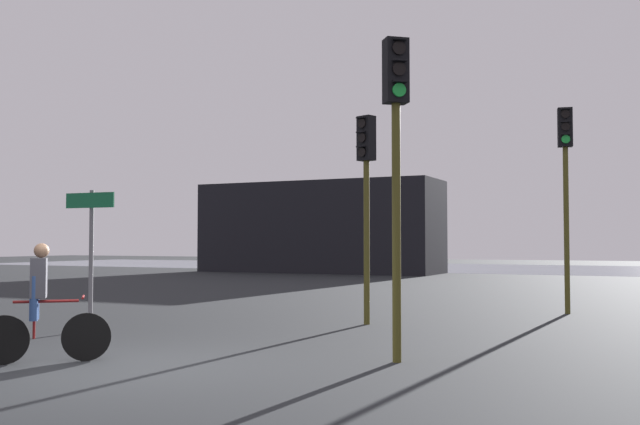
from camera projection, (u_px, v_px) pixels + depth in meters
The scene contains 8 objects.
ground_plane at pixel (119, 369), 9.18m from camera, with size 120.00×120.00×0.00m, color black.
water_strip at pixel (543, 269), 43.21m from camera, with size 80.00×16.00×0.01m, color slate.
distant_building at pixel (319, 228), 38.68m from camera, with size 13.14×4.00×4.86m, color black.
traffic_light_center at pixel (366, 178), 14.27m from camera, with size 0.38×0.40×4.17m.
traffic_light_far_right at pixel (566, 171), 16.36m from camera, with size 0.36×0.38×4.73m.
traffic_light_near_right at pixel (396, 136), 9.81m from camera, with size 0.41×0.42×4.45m.
direction_sign_post at pixel (91, 239), 13.18m from camera, with size 1.10×0.13×2.60m.
cyclist at pixel (41, 302), 9.65m from camera, with size 1.29×1.18×1.62m.
Camera 1 is at (6.31, -7.26, 1.63)m, focal length 40.00 mm.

